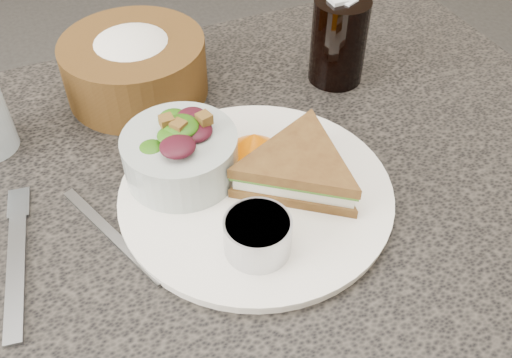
{
  "coord_description": "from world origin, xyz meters",
  "views": [
    {
      "loc": [
        -0.13,
        -0.42,
        1.21
      ],
      "look_at": [
        0.04,
        -0.02,
        0.78
      ],
      "focal_mm": 40.0,
      "sensor_mm": 36.0,
      "label": 1
    }
  ],
  "objects": [
    {
      "name": "fork",
      "position": [
        -0.21,
        -0.01,
        0.75
      ],
      "size": [
        0.04,
        0.18,
        0.0
      ],
      "primitive_type": "cube",
      "rotation": [
        0.0,
        0.0,
        -0.16
      ],
      "color": "gray",
      "rests_on": "dining_table"
    },
    {
      "name": "bread_basket",
      "position": [
        -0.02,
        0.22,
        0.8
      ],
      "size": [
        0.24,
        0.24,
        0.11
      ],
      "primitive_type": null,
      "rotation": [
        0.0,
        0.0,
        -0.36
      ],
      "color": "#533518",
      "rests_on": "dining_table"
    },
    {
      "name": "sandwich",
      "position": [
        0.09,
        -0.03,
        0.78
      ],
      "size": [
        0.22,
        0.22,
        0.04
      ],
      "primitive_type": null,
      "rotation": [
        0.0,
        0.0,
        -0.64
      ],
      "color": "brown",
      "rests_on": "dinner_plate"
    },
    {
      "name": "orange_wedge",
      "position": [
        0.06,
        0.04,
        0.78
      ],
      "size": [
        0.09,
        0.09,
        0.03
      ],
      "primitive_type": "cone",
      "rotation": [
        0.0,
        0.0,
        0.46
      ],
      "color": "#FF7100",
      "rests_on": "dinner_plate"
    },
    {
      "name": "dinner_plate",
      "position": [
        0.04,
        -0.02,
        0.76
      ],
      "size": [
        0.29,
        0.29,
        0.01
      ],
      "primitive_type": "cylinder",
      "color": "white",
      "rests_on": "dining_table"
    },
    {
      "name": "cola_glass",
      "position": [
        0.23,
        0.15,
        0.81
      ],
      "size": [
        0.09,
        0.09,
        0.13
      ],
      "primitive_type": null,
      "rotation": [
        0.0,
        0.0,
        0.31
      ],
      "color": "black",
      "rests_on": "dining_table"
    },
    {
      "name": "salad_bowl",
      "position": [
        -0.02,
        0.04,
        0.8
      ],
      "size": [
        0.16,
        0.16,
        0.07
      ],
      "primitive_type": null,
      "rotation": [
        0.0,
        0.0,
        -0.31
      ],
      "color": "#A3AFA9",
      "rests_on": "dinner_plate"
    },
    {
      "name": "knife",
      "position": [
        -0.12,
        -0.01,
        0.75
      ],
      "size": [
        0.07,
        0.16,
        0.0
      ],
      "primitive_type": "cube",
      "rotation": [
        0.0,
        0.0,
        0.36
      ],
      "color": "gray",
      "rests_on": "dining_table"
    },
    {
      "name": "dressing_ramekin",
      "position": [
        0.01,
        -0.09,
        0.78
      ],
      "size": [
        0.07,
        0.07,
        0.04
      ],
      "primitive_type": "cylinder",
      "rotation": [
        0.0,
        0.0,
        0.08
      ],
      "color": "#B1B3B7",
      "rests_on": "dinner_plate"
    }
  ]
}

